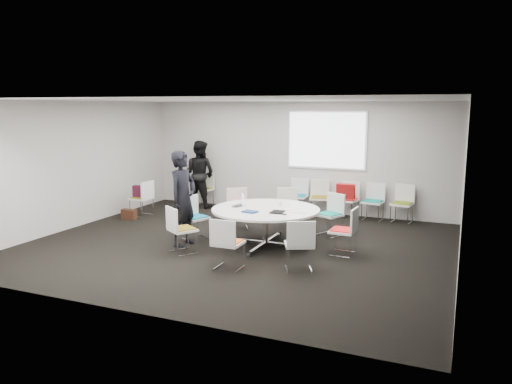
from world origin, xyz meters
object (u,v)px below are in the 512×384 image
at_px(chair_spare_left, 142,205).
at_px(laptop, 240,206).
at_px(chair_ring_f, 182,239).
at_px(chair_back_d, 373,209).
at_px(chair_ring_d, 238,216).
at_px(chair_ring_e, 195,226).
at_px(person_main, 183,198).
at_px(person_back, 200,174).
at_px(chair_back_b, 319,205).
at_px(chair_back_a, 298,203).
at_px(chair_ring_c, 287,216).
at_px(chair_ring_h, 299,255).
at_px(chair_back_c, 347,207).
at_px(chair_person_back, 203,196).
at_px(chair_back_e, 402,211).
at_px(maroon_bag, 141,191).
at_px(conference_table, 266,219).
at_px(brown_bag, 129,214).
at_px(chair_ring_g, 228,253).
at_px(cup, 280,204).
at_px(chair_ring_a, 343,240).
at_px(chair_ring_b, 330,223).

height_order(chair_spare_left, laptop, chair_spare_left).
relative_size(chair_ring_f, chair_back_d, 1.00).
distance_m(chair_ring_d, chair_ring_e, 1.24).
xyz_separation_m(person_main, person_back, (-1.54, 3.43, -0.03)).
height_order(chair_back_b, chair_back_d, same).
relative_size(chair_ring_f, chair_back_a, 1.00).
bearing_deg(chair_ring_c, person_main, 35.68).
relative_size(chair_ring_h, laptop, 2.71).
bearing_deg(chair_ring_h, chair_ring_c, 87.59).
bearing_deg(chair_back_a, chair_ring_e, 67.80).
height_order(chair_back_c, chair_person_back, same).
distance_m(chair_ring_h, chair_back_e, 4.35).
distance_m(chair_ring_c, chair_ring_h, 2.96).
distance_m(chair_ring_f, chair_back_a, 4.18).
distance_m(chair_ring_h, chair_back_c, 4.20).
bearing_deg(person_back, laptop, 137.76).
bearing_deg(chair_person_back, maroon_bag, 73.02).
bearing_deg(chair_back_b, maroon_bag, 10.92).
xyz_separation_m(chair_back_b, maroon_bag, (-4.03, -1.74, 0.34)).
xyz_separation_m(chair_ring_d, chair_ring_f, (-0.16, -2.12, 0.00)).
distance_m(chair_back_e, maroon_bag, 6.27).
height_order(conference_table, brown_bag, conference_table).
xyz_separation_m(chair_ring_g, cup, (0.20, 1.95, 0.50)).
bearing_deg(chair_ring_d, chair_ring_g, 79.31).
xyz_separation_m(person_back, maroon_bag, (-0.77, -1.58, -0.27)).
height_order(chair_ring_h, chair_back_b, same).
height_order(cup, maroon_bag, cup).
xyz_separation_m(chair_ring_c, chair_back_c, (1.02, 1.48, 0.00)).
distance_m(conference_table, laptop, 0.58).
bearing_deg(chair_ring_a, chair_ring_b, 27.70).
bearing_deg(chair_person_back, chair_back_a, -173.18).
bearing_deg(chair_back_d, chair_person_back, 7.22).
distance_m(chair_back_a, chair_spare_left, 3.87).
bearing_deg(laptop, chair_ring_h, -112.59).
relative_size(chair_ring_f, chair_ring_h, 1.00).
distance_m(chair_back_d, person_main, 4.74).
bearing_deg(chair_ring_d, laptop, 84.87).
height_order(chair_ring_g, chair_back_c, same).
height_order(chair_ring_c, brown_bag, chair_ring_c).
bearing_deg(chair_ring_f, chair_ring_e, 139.54).
relative_size(chair_back_a, maroon_bag, 2.20).
distance_m(person_main, maroon_bag, 2.97).
relative_size(chair_ring_d, laptop, 2.71).
xyz_separation_m(chair_back_a, chair_spare_left, (-3.45, -1.75, 0.00)).
distance_m(chair_back_c, maroon_bag, 5.06).
bearing_deg(chair_ring_d, chair_back_d, -175.50).
bearing_deg(chair_ring_d, chair_back_e, 178.68).
relative_size(conference_table, laptop, 6.46).
xyz_separation_m(chair_ring_e, brown_bag, (-2.37, 0.96, -0.16)).
distance_m(chair_back_c, chair_person_back, 3.96).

